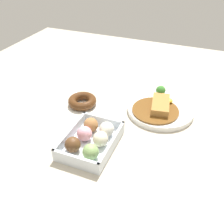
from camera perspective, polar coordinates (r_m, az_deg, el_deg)
ground_plane at (r=0.88m, az=0.37°, el=-1.87°), size 1.60×1.60×0.00m
curry_plate at (r=0.93m, az=10.71°, el=0.87°), size 0.24×0.24×0.07m
donut_box at (r=0.77m, az=-4.73°, el=-6.12°), size 0.20×0.15×0.06m
chocolate_ring_donut at (r=0.95m, az=-6.66°, el=2.38°), size 0.14×0.14×0.03m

